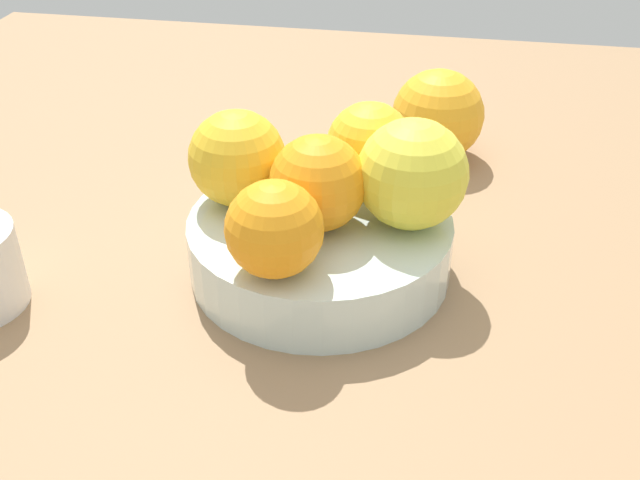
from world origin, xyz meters
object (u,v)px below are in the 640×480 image
at_px(orange_loose_0, 438,115).
at_px(orange_in_bowl_1, 370,145).
at_px(orange_in_bowl_4, 274,229).
at_px(orange_in_bowl_3, 237,158).
at_px(orange_in_bowl_0, 319,183).
at_px(fruit_bowl, 320,246).
at_px(orange_in_bowl_2, 412,174).

bearing_deg(orange_loose_0, orange_in_bowl_1, 161.88).
relative_size(orange_in_bowl_4, orange_loose_0, 0.74).
height_order(orange_in_bowl_4, orange_loose_0, orange_in_bowl_4).
bearing_deg(orange_in_bowl_4, orange_in_bowl_3, 29.56).
bearing_deg(orange_in_bowl_0, fruit_bowl, 6.13).
height_order(orange_in_bowl_3, orange_loose_0, orange_in_bowl_3).
xyz_separation_m(orange_in_bowl_0, orange_in_bowl_1, (0.07, -0.03, -0.00)).
height_order(orange_in_bowl_3, orange_in_bowl_4, orange_in_bowl_3).
height_order(orange_in_bowl_0, orange_in_bowl_3, orange_in_bowl_3).
distance_m(fruit_bowl, orange_in_bowl_4, 0.09).
bearing_deg(orange_in_bowl_1, orange_in_bowl_3, 115.69).
distance_m(orange_in_bowl_1, orange_loose_0, 0.15).
bearing_deg(orange_in_bowl_1, orange_loose_0, -18.12).
bearing_deg(fruit_bowl, orange_in_bowl_3, 76.27).
bearing_deg(orange_in_bowl_4, orange_loose_0, -18.70).
height_order(orange_in_bowl_2, orange_in_bowl_3, orange_in_bowl_2).
relative_size(orange_in_bowl_1, orange_loose_0, 0.77).
xyz_separation_m(orange_in_bowl_1, orange_in_bowl_4, (-0.12, 0.04, -0.00)).
xyz_separation_m(fruit_bowl, orange_in_bowl_3, (0.02, 0.06, 0.06)).
height_order(fruit_bowl, orange_in_bowl_4, orange_in_bowl_4).
distance_m(fruit_bowl, orange_in_bowl_0, 0.06).
relative_size(fruit_bowl, orange_in_bowl_0, 2.82).
relative_size(fruit_bowl, orange_loose_0, 2.25).
xyz_separation_m(orange_in_bowl_4, orange_loose_0, (0.26, -0.09, -0.03)).
xyz_separation_m(orange_in_bowl_1, orange_loose_0, (0.14, -0.05, -0.03)).
bearing_deg(orange_in_bowl_3, fruit_bowl, -103.73).
relative_size(orange_in_bowl_3, orange_loose_0, 0.83).
bearing_deg(orange_loose_0, fruit_bowl, 159.88).
xyz_separation_m(fruit_bowl, orange_in_bowl_0, (-0.01, -0.00, 0.06)).
distance_m(orange_in_bowl_1, orange_in_bowl_2, 0.06).
relative_size(fruit_bowl, orange_in_bowl_2, 2.47).
xyz_separation_m(orange_in_bowl_1, orange_in_bowl_3, (-0.04, 0.09, 0.00)).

